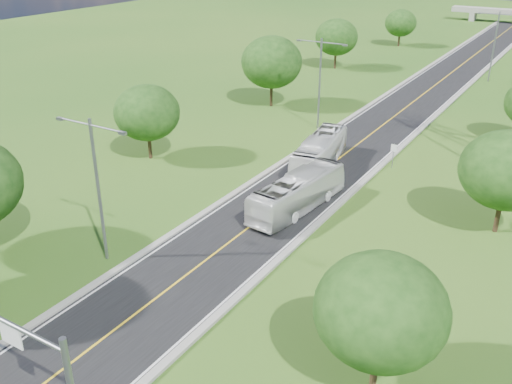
% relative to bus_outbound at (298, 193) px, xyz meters
% --- Properties ---
extents(ground, '(260.00, 260.00, 0.00)m').
position_rel_bus_outbound_xyz_m(ground, '(-1.72, 34.62, -1.54)').
color(ground, '#255517').
rests_on(ground, ground).
extents(road, '(8.00, 150.00, 0.06)m').
position_rel_bus_outbound_xyz_m(road, '(-1.72, 40.62, -1.51)').
color(road, black).
rests_on(road, ground).
extents(curb_left, '(0.50, 150.00, 0.22)m').
position_rel_bus_outbound_xyz_m(curb_left, '(-5.97, 40.62, -1.43)').
color(curb_left, gray).
rests_on(curb_left, ground).
extents(curb_right, '(0.50, 150.00, 0.22)m').
position_rel_bus_outbound_xyz_m(curb_right, '(2.53, 40.62, -1.43)').
color(curb_right, gray).
rests_on(curb_right, ground).
extents(signal_mast, '(8.54, 0.33, 7.20)m').
position_rel_bus_outbound_xyz_m(signal_mast, '(1.97, -26.38, 3.36)').
color(signal_mast, slate).
rests_on(signal_mast, ground).
extents(speed_limit_sign, '(0.55, 0.09, 2.40)m').
position_rel_bus_outbound_xyz_m(speed_limit_sign, '(3.48, 12.61, 0.06)').
color(speed_limit_sign, slate).
rests_on(speed_limit_sign, ground).
extents(streetlight_near_left, '(5.90, 0.25, 10.00)m').
position_rel_bus_outbound_xyz_m(streetlight_near_left, '(-7.72, -13.38, 4.40)').
color(streetlight_near_left, slate).
rests_on(streetlight_near_left, ground).
extents(streetlight_mid_left, '(5.90, 0.25, 10.00)m').
position_rel_bus_outbound_xyz_m(streetlight_mid_left, '(-7.72, 19.62, 4.40)').
color(streetlight_mid_left, slate).
rests_on(streetlight_mid_left, ground).
extents(streetlight_far_right, '(5.90, 0.25, 10.00)m').
position_rel_bus_outbound_xyz_m(streetlight_far_right, '(4.28, 52.62, 4.40)').
color(streetlight_far_right, slate).
rests_on(streetlight_far_right, ground).
extents(tree_lb, '(6.30, 6.30, 7.33)m').
position_rel_bus_outbound_xyz_m(tree_lb, '(-17.72, 2.62, 3.10)').
color(tree_lb, black).
rests_on(tree_lb, ground).
extents(tree_lc, '(7.56, 7.56, 8.79)m').
position_rel_bus_outbound_xyz_m(tree_lc, '(-16.72, 24.62, 4.03)').
color(tree_lc, black).
rests_on(tree_lc, ground).
extents(tree_ld, '(6.72, 6.72, 7.82)m').
position_rel_bus_outbound_xyz_m(tree_ld, '(-18.72, 48.62, 3.41)').
color(tree_ld, black).
rests_on(tree_ld, ground).
extents(tree_le, '(5.88, 5.88, 6.84)m').
position_rel_bus_outbound_xyz_m(tree_le, '(-16.22, 72.62, 2.79)').
color(tree_le, black).
rests_on(tree_le, ground).
extents(tree_ra, '(6.30, 6.30, 7.33)m').
position_rel_bus_outbound_xyz_m(tree_ra, '(12.28, -15.38, 3.10)').
color(tree_ra, black).
rests_on(tree_ra, ground).
extents(tree_rb, '(6.72, 6.72, 7.82)m').
position_rel_bus_outbound_xyz_m(tree_rb, '(14.28, 4.62, 3.41)').
color(tree_rb, black).
rests_on(tree_rb, ground).
extents(bus_outbound, '(3.63, 10.86, 2.97)m').
position_rel_bus_outbound_xyz_m(bus_outbound, '(0.00, 0.00, 0.00)').
color(bus_outbound, silver).
rests_on(bus_outbound, road).
extents(bus_inbound, '(4.08, 10.94, 2.98)m').
position_rel_bus_outbound_xyz_m(bus_inbound, '(-2.52, 9.17, 0.00)').
color(bus_inbound, white).
rests_on(bus_inbound, road).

